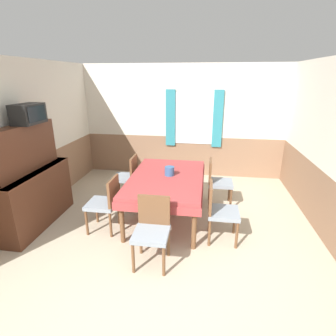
% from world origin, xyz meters
% --- Properties ---
extents(ground_plane, '(16.00, 16.00, 0.00)m').
position_xyz_m(ground_plane, '(0.00, 0.00, 0.00)').
color(ground_plane, tan).
extents(wall_back, '(5.10, 0.10, 2.60)m').
position_xyz_m(wall_back, '(0.01, 4.23, 1.30)').
color(wall_back, silver).
rests_on(wall_back, ground_plane).
extents(wall_left, '(0.05, 4.60, 2.60)m').
position_xyz_m(wall_left, '(-2.38, 2.10, 1.30)').
color(wall_left, silver).
rests_on(wall_left, ground_plane).
extents(wall_right, '(0.05, 4.60, 2.60)m').
position_xyz_m(wall_right, '(2.38, 2.10, 1.30)').
color(wall_right, silver).
rests_on(wall_right, ground_plane).
extents(dining_table, '(1.23, 1.90, 0.74)m').
position_xyz_m(dining_table, '(-0.05, 2.07, 0.64)').
color(dining_table, '#9E3838').
rests_on(dining_table, ground_plane).
extents(chair_right_near, '(0.44, 0.44, 0.88)m').
position_xyz_m(chair_right_near, '(0.81, 1.50, 0.49)').
color(chair_right_near, brown).
rests_on(chair_right_near, ground_plane).
extents(chair_right_far, '(0.44, 0.44, 0.88)m').
position_xyz_m(chair_right_far, '(0.81, 2.63, 0.49)').
color(chair_right_far, brown).
rests_on(chair_right_far, ground_plane).
extents(chair_left_near, '(0.44, 0.44, 0.88)m').
position_xyz_m(chair_left_near, '(-0.91, 1.50, 0.49)').
color(chair_left_near, brown).
rests_on(chair_left_near, ground_plane).
extents(chair_left_far, '(0.44, 0.44, 0.88)m').
position_xyz_m(chair_left_far, '(-0.91, 2.63, 0.49)').
color(chair_left_far, brown).
rests_on(chair_left_far, ground_plane).
extents(chair_head_near, '(0.44, 0.44, 0.88)m').
position_xyz_m(chair_head_near, '(-0.05, 0.87, 0.49)').
color(chair_head_near, brown).
rests_on(chair_head_near, ground_plane).
extents(sideboard, '(0.46, 1.52, 1.63)m').
position_xyz_m(sideboard, '(-2.13, 1.51, 0.69)').
color(sideboard, '#4C2819').
rests_on(sideboard, ground_plane).
extents(tv, '(0.29, 0.51, 0.30)m').
position_xyz_m(tv, '(-2.07, 1.65, 1.78)').
color(tv, black).
rests_on(tv, sideboard).
extents(vase, '(0.16, 0.16, 0.15)m').
position_xyz_m(vase, '(-0.01, 2.13, 0.81)').
color(vase, '#335684').
rests_on(vase, dining_table).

